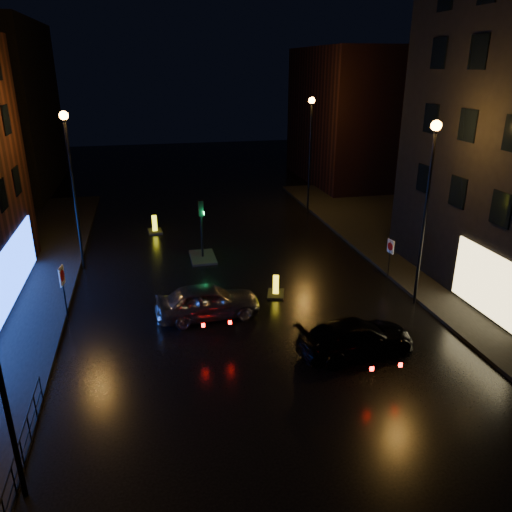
% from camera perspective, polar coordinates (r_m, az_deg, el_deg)
% --- Properties ---
extents(ground, '(120.00, 120.00, 0.00)m').
position_cam_1_polar(ground, '(17.19, 4.01, -16.68)').
color(ground, black).
rests_on(ground, ground).
extents(pavement_right, '(12.00, 44.00, 0.15)m').
position_cam_1_polar(pavement_right, '(29.60, 26.19, -1.86)').
color(pavement_right, black).
rests_on(pavement_right, ground).
extents(building_far_right, '(8.00, 14.00, 12.00)m').
position_cam_1_polar(building_far_right, '(49.07, 10.69, 15.42)').
color(building_far_right, black).
rests_on(building_far_right, ground).
extents(street_lamp_lfar, '(0.44, 0.44, 8.37)m').
position_cam_1_polar(street_lamp_lfar, '(27.68, -20.42, 9.45)').
color(street_lamp_lfar, black).
rests_on(street_lamp_lfar, ground).
extents(street_lamp_rnear, '(0.44, 0.44, 8.37)m').
position_cam_1_polar(street_lamp_rnear, '(22.94, 19.11, 7.44)').
color(street_lamp_rnear, black).
rests_on(street_lamp_rnear, ground).
extents(street_lamp_rfar, '(0.44, 0.44, 8.37)m').
position_cam_1_polar(street_lamp_rfar, '(37.28, 6.23, 13.29)').
color(street_lamp_rfar, black).
rests_on(street_lamp_rfar, ground).
extents(traffic_signal, '(1.40, 2.40, 3.45)m').
position_cam_1_polar(traffic_signal, '(28.92, -6.13, 0.67)').
color(traffic_signal, black).
rests_on(traffic_signal, ground).
extents(guard_railing, '(0.05, 6.04, 1.00)m').
position_cam_1_polar(guard_railing, '(15.94, -25.30, -19.12)').
color(guard_railing, black).
rests_on(guard_railing, ground).
extents(silver_hatchback, '(4.66, 2.12, 1.55)m').
position_cam_1_polar(silver_hatchback, '(22.12, -5.53, -5.16)').
color(silver_hatchback, '#929498').
rests_on(silver_hatchback, ground).
extents(dark_sedan, '(4.87, 2.48, 1.35)m').
position_cam_1_polar(dark_sedan, '(19.83, 11.37, -9.12)').
color(dark_sedan, black).
rests_on(dark_sedan, ground).
extents(bollard_near, '(1.09, 1.35, 1.02)m').
position_cam_1_polar(bollard_near, '(24.32, 2.27, -3.99)').
color(bollard_near, black).
rests_on(bollard_near, ground).
extents(bollard_far, '(0.98, 1.38, 1.15)m').
position_cam_1_polar(bollard_far, '(34.09, -11.48, 3.10)').
color(bollard_far, black).
rests_on(bollard_far, ground).
extents(road_sign_left, '(0.15, 0.61, 2.53)m').
position_cam_1_polar(road_sign_left, '(22.84, -21.25, -2.63)').
color(road_sign_left, black).
rests_on(road_sign_left, ground).
extents(road_sign_right, '(0.13, 0.52, 2.16)m').
position_cam_1_polar(road_sign_right, '(26.51, 15.09, 0.69)').
color(road_sign_right, black).
rests_on(road_sign_right, ground).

